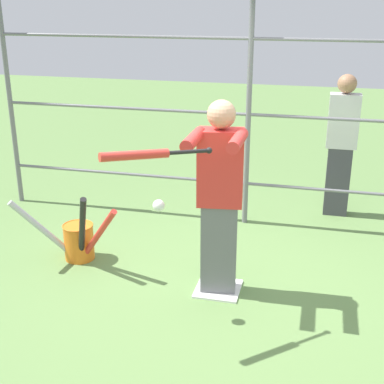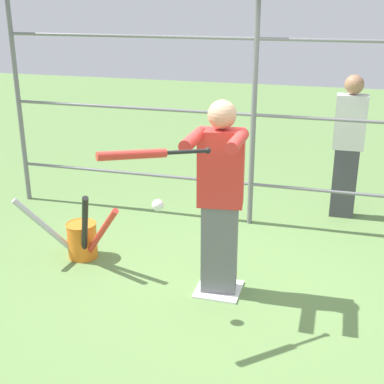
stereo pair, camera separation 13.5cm
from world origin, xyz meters
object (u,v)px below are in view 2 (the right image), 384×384
Objects in this scene: baseball_bat_swinging at (142,154)px; batter at (220,194)px; softball_in_flight at (158,205)px; bystander_behind_fence at (348,145)px; bat_bucket at (81,238)px.

batter is at bearing -116.42° from baseball_bat_swinging.
baseball_bat_swinging is 7.11× the size of softball_in_flight.
bystander_behind_fence is (-1.43, -2.93, -0.60)m from baseball_bat_swinging.
bystander_behind_fence is at bearing -115.75° from batter.
batter reaches higher than softball_in_flight.
softball_in_flight is at bearing 61.30° from bystander_behind_fence.
softball_in_flight is 2.99m from bystander_behind_fence.
softball_in_flight is (0.01, -0.32, -0.51)m from baseball_bat_swinging.
bat_bucket is (1.48, -0.25, -0.71)m from batter.
batter is at bearing -130.28° from softball_in_flight.
bat_bucket is (1.09, -1.04, -1.26)m from baseball_bat_swinging.
baseball_bat_swinging is 0.62× the size of bat_bucket.
baseball_bat_swinging is 3.32m from bystander_behind_fence.
baseball_bat_swinging is 0.60m from softball_in_flight.
softball_in_flight is 1.50m from bat_bucket.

